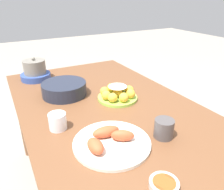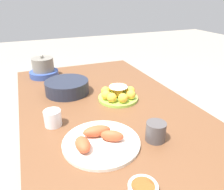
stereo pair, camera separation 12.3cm
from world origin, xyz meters
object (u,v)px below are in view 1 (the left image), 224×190
at_px(cake_plate, 118,94).
at_px(serving_bowl, 64,88).
at_px(warming_pot, 35,71).
at_px(seafood_platter, 110,141).
at_px(dining_table, 106,117).
at_px(cup_near, 164,128).
at_px(sauce_bowl, 164,184).
at_px(cup_far, 58,121).

distance_m(cake_plate, serving_bowl, 0.32).
bearing_deg(warming_pot, seafood_platter, -172.64).
xyz_separation_m(dining_table, serving_bowl, (0.22, 0.17, 0.13)).
xyz_separation_m(serving_bowl, cup_near, (-0.62, -0.24, -0.00)).
bearing_deg(sauce_bowl, seafood_platter, 9.83).
bearing_deg(cup_near, warming_pot, 19.41).
xyz_separation_m(cup_near, warming_pot, (0.98, 0.34, 0.02)).
xyz_separation_m(seafood_platter, cup_far, (0.22, 0.15, 0.02)).
distance_m(sauce_bowl, cup_near, 0.28).
height_order(seafood_platter, cup_far, cup_far).
xyz_separation_m(cake_plate, cup_far, (-0.14, 0.39, 0.00)).
height_order(cake_plate, cup_far, cake_plate).
relative_size(dining_table, cup_near, 18.29).
bearing_deg(cake_plate, cup_near, 178.78).
bearing_deg(dining_table, seafood_platter, 155.70).
bearing_deg(dining_table, cup_far, 110.89).
bearing_deg(cup_near, seafood_platter, 75.20).
bearing_deg(sauce_bowl, dining_table, -9.60).
relative_size(sauce_bowl, cup_far, 1.20).
xyz_separation_m(cake_plate, serving_bowl, (0.20, 0.25, 0.01)).
relative_size(cake_plate, cup_near, 2.77).
xyz_separation_m(cake_plate, cup_near, (-0.41, 0.01, 0.01)).
bearing_deg(cake_plate, seafood_platter, 146.46).
height_order(seafood_platter, cup_near, cup_near).
bearing_deg(serving_bowl, sauce_bowl, -175.41).
bearing_deg(sauce_bowl, cake_plate, -16.63).
relative_size(seafood_platter, cup_far, 4.01).
height_order(dining_table, cake_plate, cake_plate).
height_order(cup_near, warming_pot, warming_pot).
distance_m(seafood_platter, warming_pot, 0.93).
height_order(sauce_bowl, seafood_platter, seafood_platter).
bearing_deg(serving_bowl, dining_table, -143.08).
relative_size(serving_bowl, cup_far, 3.33).
xyz_separation_m(dining_table, cup_near, (-0.39, -0.08, 0.13)).
distance_m(sauce_bowl, warming_pot, 1.20).
height_order(cake_plate, warming_pot, warming_pot).
distance_m(cup_near, cup_far, 0.47).
bearing_deg(sauce_bowl, cup_near, -39.88).
xyz_separation_m(serving_bowl, cup_far, (-0.34, 0.14, -0.01)).
bearing_deg(cup_far, sauce_bowl, -157.55).
height_order(dining_table, seafood_platter, seafood_platter).
xyz_separation_m(cake_plate, warming_pot, (0.56, 0.35, 0.03)).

